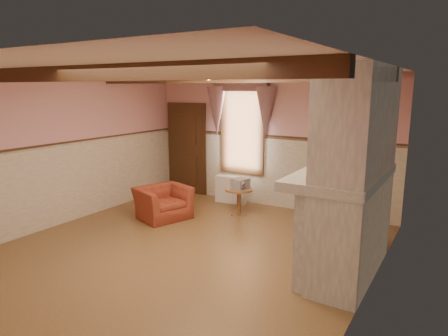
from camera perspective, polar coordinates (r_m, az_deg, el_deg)
The scene contains 25 objects.
floor at distance 6.45m, azimuth -5.80°, elevation -11.67°, with size 5.50×6.00×0.01m, color brown.
ceiling at distance 5.94m, azimuth -6.36°, elevation 14.01°, with size 5.50×6.00×0.01m, color silver.
wall_back at distance 8.59m, azimuth 6.23°, elevation 3.83°, with size 5.50×0.02×2.80m, color #CC8D90.
wall_left at distance 8.00m, azimuth -21.91°, elevation 2.52°, with size 0.02×6.00×2.80m, color #CC8D90.
wall_right at distance 4.91m, azimuth 20.35°, elevation -2.54°, with size 0.02×6.00×2.80m, color #CC8D90.
wainscot at distance 6.20m, azimuth -5.94°, elevation -5.28°, with size 5.50×6.00×1.50m, color beige, non-canonical shape.
chair_rail at distance 6.03m, azimuth -6.09°, elevation 1.57°, with size 5.50×6.00×0.08m, color black, non-canonical shape.
firebox at distance 5.92m, azimuth 13.67°, elevation -9.43°, with size 0.20×0.95×0.90m, color black.
armchair at distance 7.93m, azimuth -8.71°, elevation -4.92°, with size 0.96×0.84×0.62m, color maroon.
side_table at distance 8.03m, azimuth 2.14°, elevation -4.86°, with size 0.56×0.56×0.55m, color brown.
book_stack at distance 7.95m, azimuth 2.35°, elevation -2.22°, with size 0.26×0.32×0.20m, color #B7AD8C.
radiator at distance 8.87m, azimuth 0.98°, elevation -3.10°, with size 0.70×0.18×0.60m, color white.
bowl at distance 5.45m, azimuth 16.18°, elevation -0.22°, with size 0.38×0.38×0.09m, color brown.
mantel_clock at distance 6.34m, azimuth 18.49°, elevation 1.71°, with size 0.14×0.24×0.20m, color black.
oil_lamp at distance 5.87m, azimuth 17.44°, elevation 1.44°, with size 0.11×0.11×0.28m, color gold.
candle_red at distance 4.85m, azimuth 14.18°, elevation -1.13°, with size 0.06×0.06×0.16m, color #AE151D.
jar_yellow at distance 5.31m, azimuth 15.76°, elevation -0.35°, with size 0.06×0.06×0.12m, color gold.
fireplace at distance 5.55m, azimuth 18.30°, elevation -0.85°, with size 0.85×2.00×2.80m, color gray.
mantel at distance 5.60m, azimuth 16.49°, elevation -1.06°, with size 1.05×2.05×0.12m, color gray.
overmantel_mirror at distance 5.55m, azimuth 15.00°, elevation 5.31°, with size 0.06×1.44×1.04m, color silver.
door at distance 9.66m, azimuth -5.30°, elevation 2.60°, with size 1.10×0.10×2.10m, color black.
window at distance 8.80m, azimuth 2.63°, elevation 5.71°, with size 1.06×0.08×2.02m, color white.
window_drapes at distance 8.68m, azimuth 2.38°, elevation 9.60°, with size 1.30×0.14×1.40m, color gray.
ceiling_beam_front at distance 5.04m, azimuth -14.92°, elevation 13.05°, with size 5.50×0.18×0.20m, color black.
ceiling_beam_back at distance 6.93m, azimuth -0.10°, elevation 12.88°, with size 5.50×0.18×0.20m, color black.
Camera 1 is at (3.63, -4.70, 2.52)m, focal length 32.00 mm.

